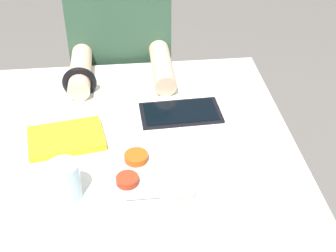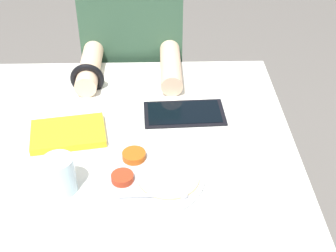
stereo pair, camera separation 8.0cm
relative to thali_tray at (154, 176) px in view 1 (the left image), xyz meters
The scene contains 6 objects.
dining_table 0.42m from the thali_tray, 149.28° to the left, with size 1.11×1.02×0.76m.
thali_tray is the anchor object (origin of this frame).
red_notebook 0.29m from the thali_tray, 142.44° to the left, with size 0.23×0.17×0.02m.
tablet_device 0.29m from the thali_tray, 69.40° to the left, with size 0.25×0.14×0.01m.
person_diner 0.75m from the thali_tray, 95.29° to the left, with size 0.37×0.47×1.25m.
drinking_glass 0.22m from the thali_tray, behind, with size 0.08×0.08×0.10m.
Camera 1 is at (0.10, -0.96, 1.57)m, focal length 50.00 mm.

